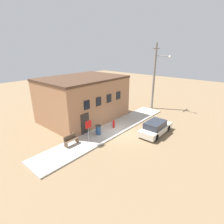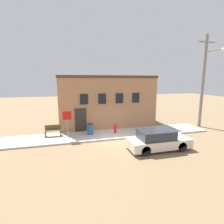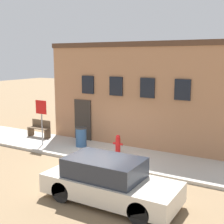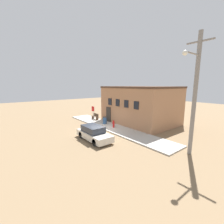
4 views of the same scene
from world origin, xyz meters
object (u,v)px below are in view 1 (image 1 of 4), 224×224
at_px(fire_hydrant, 114,124).
at_px(parked_car, 156,128).
at_px(stop_sign, 88,128).
at_px(utility_pole, 155,76).
at_px(trash_bin, 98,130).
at_px(bench, 71,140).

bearing_deg(fire_hydrant, parked_car, -64.74).
distance_m(stop_sign, parked_car, 6.85).
xyz_separation_m(utility_pole, parked_car, (-7.13, -4.16, -4.04)).
bearing_deg(parked_car, utility_pole, 30.30).
bearing_deg(trash_bin, parked_car, -46.01).
height_order(bench, trash_bin, trash_bin).
bearing_deg(stop_sign, bench, 137.70).
bearing_deg(bench, trash_bin, -7.04).
xyz_separation_m(stop_sign, utility_pole, (12.96, 0.72, 3.04)).
xyz_separation_m(fire_hydrant, stop_sign, (-3.98, -0.49, 1.09)).
relative_size(bench, parked_car, 0.30).
bearing_deg(fire_hydrant, trash_bin, 174.69).
height_order(fire_hydrant, bench, bench).
distance_m(trash_bin, parked_car, 5.75).
relative_size(utility_pole, parked_car, 2.11).
bearing_deg(bench, stop_sign, -42.30).
height_order(fire_hydrant, stop_sign, stop_sign).
bearing_deg(trash_bin, stop_sign, -159.58).
relative_size(stop_sign, utility_pole, 0.25).
bearing_deg(trash_bin, utility_pole, 0.16).
xyz_separation_m(bench, utility_pole, (14.13, -0.34, 4.13)).
xyz_separation_m(trash_bin, parked_car, (3.99, -4.13, 0.05)).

